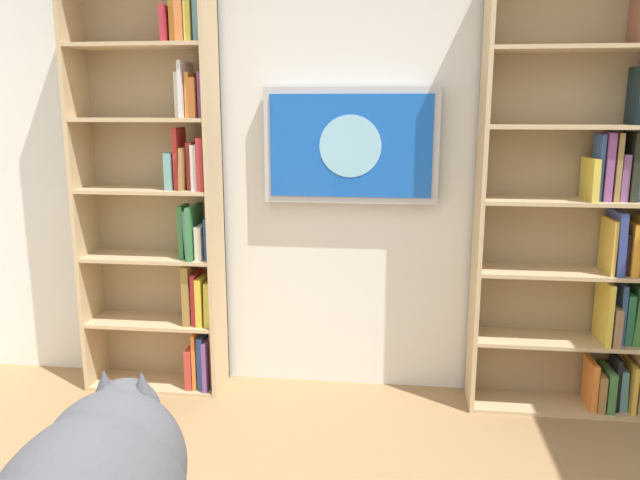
{
  "coord_description": "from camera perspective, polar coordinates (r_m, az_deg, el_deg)",
  "views": [
    {
      "loc": [
        -0.24,
        1.16,
        1.56
      ],
      "look_at": [
        0.03,
        -1.07,
        1.08
      ],
      "focal_mm": 35.08,
      "sensor_mm": 36.0,
      "label": 1
    }
  ],
  "objects": [
    {
      "name": "wall_mounted_tv",
      "position": [
        3.32,
        2.9,
        8.58
      ],
      "size": [
        0.92,
        0.07,
        0.6
      ],
      "color": "#B7B7BC"
    },
    {
      "name": "bookshelf_left",
      "position": [
        3.39,
        23.16,
        2.74
      ],
      "size": [
        0.86,
        0.28,
        2.2
      ],
      "color": "tan",
      "rests_on": "ground"
    },
    {
      "name": "bookshelf_right",
      "position": [
        3.48,
        -13.87,
        4.06
      ],
      "size": [
        0.76,
        0.28,
        2.25
      ],
      "color": "tan",
      "rests_on": "ground"
    },
    {
      "name": "wall_back",
      "position": [
        3.4,
        2.93,
        8.49
      ],
      "size": [
        4.52,
        0.06,
        2.7
      ],
      "primitive_type": "cube",
      "color": "silver",
      "rests_on": "ground"
    }
  ]
}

